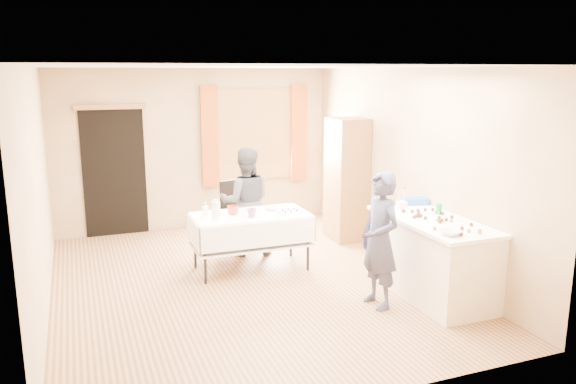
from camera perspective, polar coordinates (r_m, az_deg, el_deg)
name	(u,v)px	position (r m, az deg, el deg)	size (l,w,h in m)	color
floor	(246,283)	(7.04, -4.28, -9.18)	(4.50, 5.50, 0.02)	#9E7047
ceiling	(242,66)	(6.56, -4.65, 12.66)	(4.50, 5.50, 0.02)	white
wall_back	(196,149)	(9.32, -9.35, 4.32)	(4.50, 0.02, 2.60)	tan
wall_front	(352,245)	(4.18, 6.53, -5.34)	(4.50, 0.02, 2.60)	tan
wall_left	(37,193)	(6.42, -24.15, -0.14)	(0.02, 5.50, 2.60)	tan
wall_right	(408,167)	(7.62, 12.06, 2.47)	(0.02, 5.50, 2.60)	tan
window_frame	(255,135)	(9.51, -3.41, 5.83)	(1.32, 0.06, 1.52)	olive
window_pane	(255,135)	(9.49, -3.38, 5.82)	(1.20, 0.02, 1.40)	white
curtain_left	(210,137)	(9.25, -7.94, 5.56)	(0.28, 0.06, 1.65)	#AA4C1C
curtain_right	(299,133)	(9.73, 1.09, 6.00)	(0.28, 0.06, 1.65)	#AA4C1C
doorway	(114,173)	(9.17, -17.22, 1.90)	(0.95, 0.04, 2.00)	black
door_lintel	(110,107)	(9.02, -17.62, 8.26)	(1.05, 0.06, 0.08)	olive
cabinet	(347,180)	(8.60, 5.99, 1.27)	(0.50, 0.60, 1.86)	brown
counter	(432,257)	(6.71, 14.38, -6.44)	(0.80, 1.68, 0.91)	#EFE0C4
party_table	(251,236)	(7.33, -3.79, -4.53)	(1.52, 0.79, 0.75)	black
chair	(239,228)	(8.28, -5.04, -3.66)	(0.50, 0.50, 0.99)	black
girl	(380,240)	(6.19, 9.32, -4.85)	(0.42, 0.59, 1.51)	#2C2D4B
woman	(246,202)	(7.88, -4.32, -0.97)	(0.86, 0.74, 1.52)	black
soda_can	(439,209)	(6.79, 15.09, -1.70)	(0.07, 0.07, 0.12)	#058D2D
mixing_bowl	(450,233)	(5.98, 16.15, -3.98)	(0.24, 0.24, 0.05)	white
foam_block	(400,205)	(6.99, 11.33, -1.29)	(0.15, 0.10, 0.08)	white
blue_basket	(415,201)	(7.25, 12.79, -0.88)	(0.30, 0.20, 0.08)	blue
pitcher	(216,210)	(7.02, -7.34, -1.85)	(0.11, 0.11, 0.22)	silver
cup_red	(233,210)	(7.22, -5.62, -1.85)	(0.15, 0.15, 0.11)	red
cup_rainbow	(252,213)	(7.06, -3.72, -2.16)	(0.14, 0.14, 0.11)	red
small_bowl	(272,208)	(7.42, -1.69, -1.65)	(0.18, 0.18, 0.05)	white
pastry_tray	(290,212)	(7.29, 0.17, -2.04)	(0.28, 0.20, 0.02)	white
bottle	(205,209)	(7.24, -8.39, -1.68)	(0.09, 0.09, 0.16)	white
cake_balls	(437,219)	(6.51, 14.87, -2.64)	(0.52, 1.10, 0.04)	#3F2314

